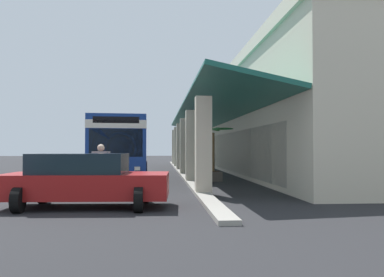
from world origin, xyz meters
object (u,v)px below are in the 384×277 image
transit_bus (117,144)px  pedestrian (101,167)px  potted_palm (213,166)px  parked_sedan_red (85,180)px

transit_bus → pedestrian: (9.30, 0.44, -0.86)m
pedestrian → potted_palm: potted_palm is taller
pedestrian → potted_palm: (-6.20, 4.56, -0.26)m
transit_bus → pedestrian: transit_bus is taller
potted_palm → parked_sedan_red: bearing=-29.1°
parked_sedan_red → potted_palm: 9.60m
potted_palm → transit_bus: bearing=-121.8°
parked_sedan_red → pedestrian: bearing=177.2°
transit_bus → parked_sedan_red: bearing=1.7°
parked_sedan_red → potted_palm: bearing=150.9°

